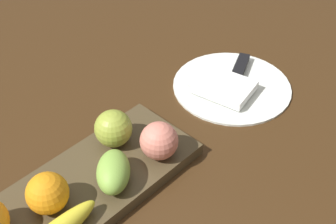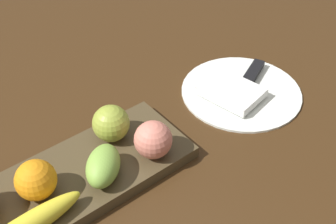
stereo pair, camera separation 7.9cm
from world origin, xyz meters
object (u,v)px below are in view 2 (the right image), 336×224
at_px(orange_near_apple, 36,180).
at_px(peach, 153,140).
at_px(folded_napkin, 231,91).
at_px(fruit_tray, 75,179).
at_px(dinner_plate, 241,91).
at_px(grape_bunch, 103,166).
at_px(apple, 111,123).
at_px(knife, 250,76).

bearing_deg(orange_near_apple, peach, 167.51).
bearing_deg(folded_napkin, peach, 10.37).
height_order(fruit_tray, dinner_plate, fruit_tray).
bearing_deg(grape_bunch, apple, -131.22).
bearing_deg(grape_bunch, knife, -173.11).
bearing_deg(fruit_tray, folded_napkin, -180.00).
xyz_separation_m(apple, orange_near_apple, (0.16, 0.04, -0.00)).
height_order(folded_napkin, knife, folded_napkin).
distance_m(grape_bunch, knife, 0.41).
relative_size(folded_napkin, knife, 0.69).
distance_m(orange_near_apple, grape_bunch, 0.11).
height_order(apple, dinner_plate, apple).
height_order(fruit_tray, knife, fruit_tray).
xyz_separation_m(folded_napkin, knife, (-0.07, -0.02, -0.00)).
bearing_deg(orange_near_apple, apple, -167.44).
relative_size(apple, knife, 0.38).
relative_size(apple, peach, 1.01).
distance_m(peach, knife, 0.32).
relative_size(peach, grape_bunch, 0.76).
height_order(grape_bunch, folded_napkin, grape_bunch).
xyz_separation_m(apple, grape_bunch, (0.06, 0.07, -0.01)).
height_order(fruit_tray, grape_bunch, grape_bunch).
xyz_separation_m(apple, peach, (-0.03, 0.08, -0.00)).
relative_size(orange_near_apple, folded_napkin, 0.55).
xyz_separation_m(fruit_tray, dinner_plate, (-0.40, -0.00, -0.01)).
xyz_separation_m(dinner_plate, folded_napkin, (0.03, 0.00, 0.01)).
height_order(orange_near_apple, knife, orange_near_apple).
bearing_deg(dinner_plate, knife, -160.36).
distance_m(fruit_tray, knife, 0.44).
distance_m(fruit_tray, folded_napkin, 0.37).
bearing_deg(apple, orange_near_apple, 12.56).
bearing_deg(dinner_plate, fruit_tray, 0.00).
bearing_deg(fruit_tray, knife, -178.04).
bearing_deg(dinner_plate, folded_napkin, 0.00).
xyz_separation_m(peach, grape_bunch, (0.09, -0.01, -0.01)).
bearing_deg(folded_napkin, dinner_plate, -180.00).
relative_size(apple, orange_near_apple, 1.02).
bearing_deg(dinner_plate, orange_near_apple, -0.03).
height_order(dinner_plate, knife, knife).
relative_size(orange_near_apple, knife, 0.38).
relative_size(apple, dinner_plate, 0.26).
bearing_deg(orange_near_apple, folded_napkin, 179.96).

